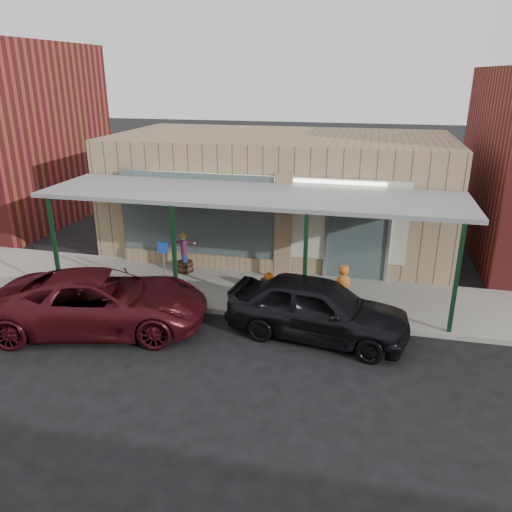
% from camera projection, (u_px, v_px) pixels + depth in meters
% --- Properties ---
extents(ground, '(120.00, 120.00, 0.00)m').
position_uv_depth(ground, '(215.00, 354.00, 11.85)').
color(ground, black).
rests_on(ground, ground).
extents(sidewalk, '(40.00, 3.20, 0.15)m').
position_uv_depth(sidewalk, '(251.00, 291.00, 15.11)').
color(sidewalk, gray).
rests_on(sidewalk, ground).
extents(storefront, '(12.00, 6.25, 4.20)m').
position_uv_depth(storefront, '(280.00, 193.00, 18.59)').
color(storefront, '#8E7B57').
rests_on(storefront, ground).
extents(awning, '(12.00, 3.00, 3.04)m').
position_uv_depth(awning, '(250.00, 196.00, 14.06)').
color(awning, slate).
rests_on(awning, ground).
extents(block_buildings_near, '(61.00, 8.00, 8.00)m').
position_uv_depth(block_buildings_near, '(339.00, 145.00, 18.53)').
color(block_buildings_near, maroon).
rests_on(block_buildings_near, ground).
extents(barrel_scarecrow, '(0.83, 0.53, 1.36)m').
position_uv_depth(barrel_scarecrow, '(185.00, 259.00, 16.21)').
color(barrel_scarecrow, '#44281B').
rests_on(barrel_scarecrow, sidewalk).
extents(barrel_pumpkin, '(0.72, 0.72, 0.64)m').
position_uv_depth(barrel_pumpkin, '(269.00, 284.00, 14.81)').
color(barrel_pumpkin, '#44281B').
rests_on(barrel_pumpkin, sidewalk).
extents(handicap_sign, '(0.32, 0.04, 1.55)m').
position_uv_depth(handicap_sign, '(163.00, 260.00, 14.54)').
color(handicap_sign, gray).
rests_on(handicap_sign, sidewalk).
extents(parked_sedan, '(4.76, 2.48, 1.66)m').
position_uv_depth(parked_sedan, '(318.00, 308.00, 12.43)').
color(parked_sedan, black).
rests_on(parked_sedan, ground).
extents(car_maroon, '(5.86, 3.71, 1.51)m').
position_uv_depth(car_maroon, '(101.00, 301.00, 12.85)').
color(car_maroon, '#420D14').
rests_on(car_maroon, ground).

